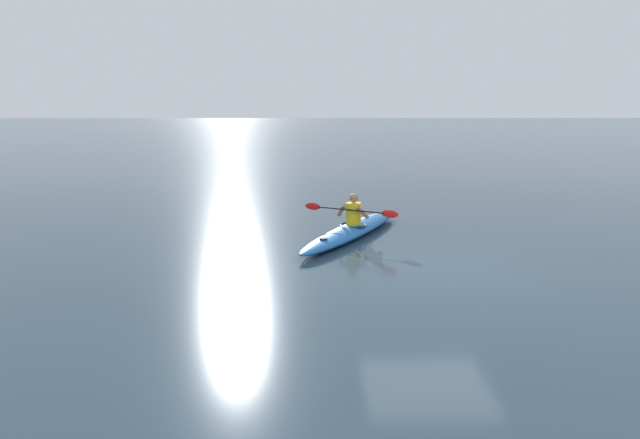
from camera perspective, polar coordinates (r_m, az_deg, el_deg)
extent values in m
plane|color=#283D4C|center=(11.24, 10.94, -4.65)|extent=(160.00, 160.00, 0.00)
ellipsoid|color=#1959A5|center=(13.43, 3.21, -1.09)|extent=(2.96, 4.62, 0.28)
torus|color=black|center=(13.42, 3.25, -0.57)|extent=(0.84, 0.84, 0.04)
cylinder|color=black|center=(12.11, 0.32, -1.88)|extent=(0.18, 0.18, 0.02)
cylinder|color=yellow|center=(13.39, 3.33, 0.60)|extent=(0.35, 0.35, 0.50)
sphere|color=#936B4C|center=(13.33, 3.35, 2.12)|extent=(0.21, 0.21, 0.21)
cylinder|color=black|center=(13.19, 2.97, 0.94)|extent=(1.71, 0.96, 0.03)
ellipsoid|color=red|center=(12.83, 6.90, 0.55)|extent=(0.37, 0.23, 0.17)
ellipsoid|color=red|center=(13.62, -0.72, 1.31)|extent=(0.37, 0.23, 0.17)
cylinder|color=#936B4C|center=(13.20, 4.26, 0.69)|extent=(0.32, 0.14, 0.34)
cylinder|color=#936B4C|center=(13.42, 2.13, 0.90)|extent=(0.23, 0.28, 0.34)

